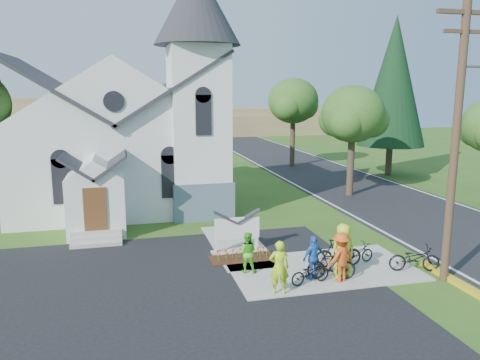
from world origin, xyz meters
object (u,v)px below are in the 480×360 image
object	(u,v)px
church_sign	(237,229)
bike_0	(310,273)
cyclist_0	(279,267)
utility_pole	(458,130)
bike_2	(357,254)
bike_1	(331,265)
cyclist_1	(247,252)
bike_4	(414,258)
cyclist_4	(343,250)
bike_3	(338,253)
cyclist_2	(314,257)
cyclist_3	(341,257)

from	to	relation	value
church_sign	bike_0	world-z (taller)	church_sign
cyclist_0	bike_0	size ratio (longest dim) A/B	1.20
utility_pole	bike_0	bearing A→B (deg)	170.88
cyclist_0	bike_2	xyz separation A→B (m)	(3.83, 1.84, -0.51)
utility_pole	bike_2	distance (m)	5.89
bike_2	bike_1	bearing A→B (deg)	113.64
bike_0	bike_2	distance (m)	2.85
cyclist_1	church_sign	bearing A→B (deg)	-75.76
cyclist_0	bike_4	xyz separation A→B (m)	(5.55, 0.62, -0.42)
bike_0	bike_2	size ratio (longest dim) A/B	0.98
cyclist_0	cyclist_4	size ratio (longest dim) A/B	0.94
cyclist_0	bike_3	distance (m)	3.43
bike_4	cyclist_1	bearing A→B (deg)	91.87
bike_0	utility_pole	bearing A→B (deg)	-110.02
cyclist_0	bike_4	world-z (taller)	cyclist_0
cyclist_1	utility_pole	bearing A→B (deg)	179.60
bike_3	bike_4	size ratio (longest dim) A/B	0.99
bike_1	cyclist_4	distance (m)	0.73
cyclist_1	cyclist_2	xyz separation A→B (m)	(2.13, -1.20, 0.03)
cyclist_0	bike_2	world-z (taller)	cyclist_0
cyclist_4	cyclist_3	bearing A→B (deg)	51.00
bike_3	bike_4	world-z (taller)	bike_3
cyclist_2	bike_1	bearing A→B (deg)	143.88
utility_pole	bike_4	world-z (taller)	utility_pole
bike_0	cyclist_3	size ratio (longest dim) A/B	0.86
bike_4	cyclist_0	bearing A→B (deg)	111.64
cyclist_3	church_sign	bearing A→B (deg)	-73.49
utility_pole	bike_0	distance (m)	7.01
bike_2	bike_4	size ratio (longest dim) A/B	0.83
cyclist_1	cyclist_2	distance (m)	2.45
church_sign	bike_0	size ratio (longest dim) A/B	1.44
utility_pole	cyclist_0	xyz separation A→B (m)	(-6.22, 0.30, -4.44)
cyclist_1	cyclist_4	size ratio (longest dim) A/B	0.78
cyclist_2	church_sign	bearing A→B (deg)	-80.91
bike_0	cyclist_2	size ratio (longest dim) A/B	0.95
bike_2	cyclist_4	distance (m)	1.56
bike_1	cyclist_3	bearing A→B (deg)	-119.88
church_sign	cyclist_2	size ratio (longest dim) A/B	1.37
bike_0	bike_4	xyz separation A→B (m)	(4.23, 0.14, 0.09)
bike_1	bike_2	size ratio (longest dim) A/B	1.12
cyclist_1	cyclist_0	bearing A→B (deg)	123.55
cyclist_0	bike_3	size ratio (longest dim) A/B	0.99
church_sign	cyclist_1	xyz separation A→B (m)	(-0.19, -2.33, -0.21)
cyclist_4	bike_4	distance (m)	2.86
bike_2	cyclist_3	xyz separation A→B (m)	(-1.39, -1.39, 0.48)
utility_pole	bike_1	xyz separation A→B (m)	(-4.00, 0.98, -4.83)
cyclist_4	bike_0	bearing A→B (deg)	10.94
cyclist_1	bike_1	bearing A→B (deg)	172.21
cyclist_4	bike_4	world-z (taller)	cyclist_4
bike_0	cyclist_1	size ratio (longest dim) A/B	0.99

